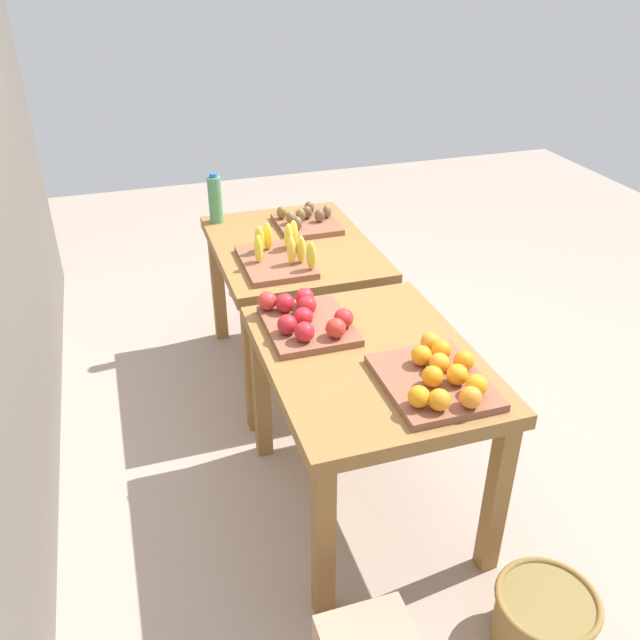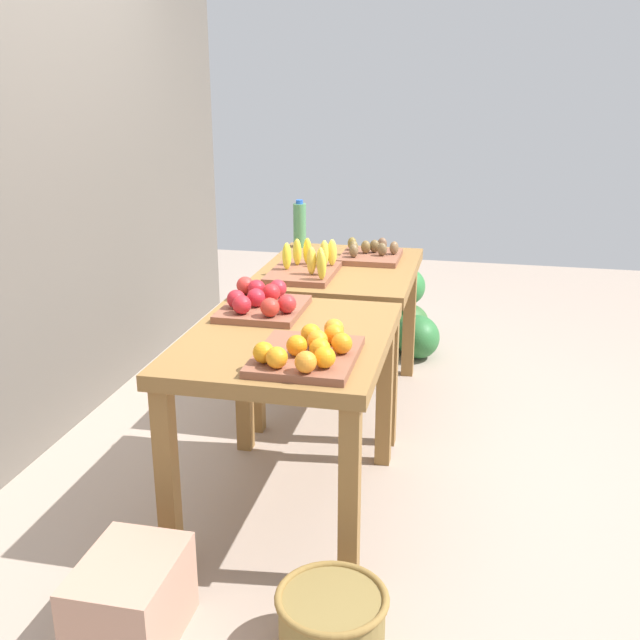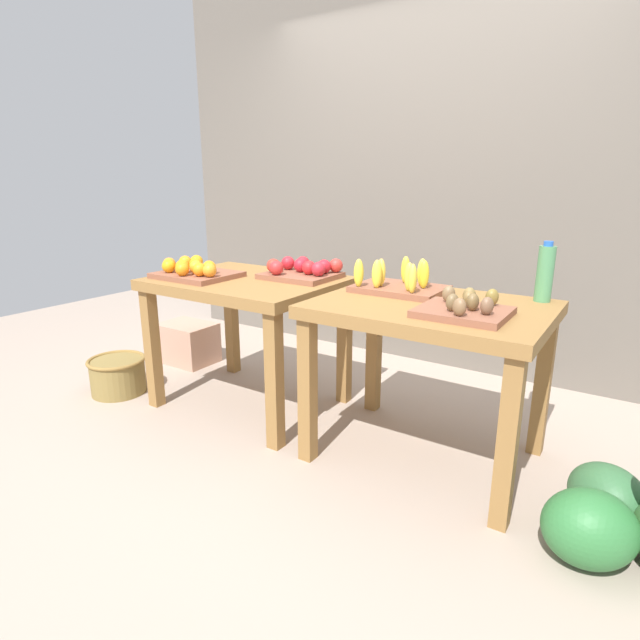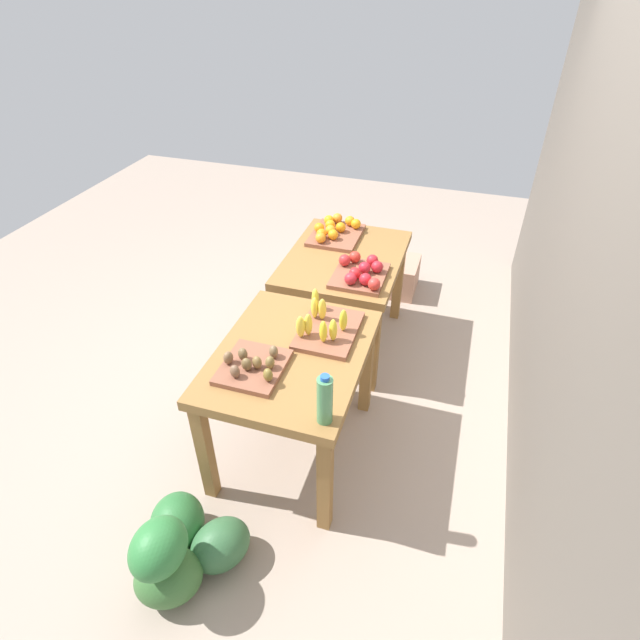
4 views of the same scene
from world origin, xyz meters
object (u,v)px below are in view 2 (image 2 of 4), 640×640
Objects in this scene: display_table_right at (340,287)px; cardboard_produce_box at (131,601)px; apple_bin at (262,302)px; water_bottle at (300,225)px; banana_crate at (306,267)px; orange_bin at (309,351)px; display_table_left at (287,362)px; kiwi_bin at (370,254)px; wicker_basket at (332,624)px; watermelon_pile at (403,322)px.

display_table_right is 2.09m from cardboard_produce_box.
apple_bin is 1.46× the size of water_bottle.
banana_crate reaches higher than apple_bin.
display_table_left is at bearing 29.66° from orange_bin.
display_table_left is at bearing 174.14° from kiwi_bin.
display_table_left is 3.73× the size of water_bottle.
display_table_right reaches higher than wicker_basket.
display_table_left is 1.33m from kiwi_bin.
cardboard_produce_box is at bearing -179.49° from water_bottle.
cardboard_produce_box is at bearing 169.13° from watermelon_pile.
apple_bin is 1.13× the size of kiwi_bin.
kiwi_bin is (1.05, -0.32, -0.01)m from apple_bin.
cardboard_produce_box is (-2.20, 0.44, -0.66)m from kiwi_bin.
water_bottle is 0.42× the size of watermelon_pile.
watermelon_pile is (1.13, -0.39, -0.64)m from banana_crate.
orange_bin reaches higher than watermelon_pile.
kiwi_bin is (0.20, -0.14, 0.15)m from display_table_right.
display_table_left is 2.56× the size of apple_bin.
water_bottle reaches higher than banana_crate.
apple_bin is at bearing -173.69° from water_bottle.
watermelon_pile is at bearing 1.85° from wicker_basket.
kiwi_bin is at bearing -32.33° from banana_crate.
banana_crate is (0.90, 0.13, 0.16)m from display_table_left.
display_table_right is 1.56× the size of watermelon_pile.
water_bottle reaches higher than wicker_basket.
display_table_right is 2.04m from wicker_basket.
display_table_right is 2.36× the size of banana_crate.
kiwi_bin is 0.95m from watermelon_pile.
orange_bin is 1.27× the size of wicker_basket.
apple_bin is at bearing -5.95° from cardboard_produce_box.
display_table_right reaches higher than watermelon_pile.
apple_bin reaches higher than watermelon_pile.
display_table_right is at bearing -11.91° from apple_bin.
watermelon_pile is 1.67× the size of cardboard_produce_box.
wicker_basket is at bearing -160.23° from orange_bin.
water_bottle reaches higher than orange_bin.
display_table_right is 1.41m from orange_bin.
orange_bin is 1.64× the size of water_bottle.
apple_bin is 1.39m from wicker_basket.
apple_bin reaches higher than orange_bin.
watermelon_pile is at bearing -9.85° from kiwi_bin.
display_table_right is at bearing 145.41° from kiwi_bin.
display_table_right is 2.28× the size of orange_bin.
cardboard_produce_box is (-2.00, 0.30, -0.52)m from display_table_right.
display_table_right is 2.89× the size of kiwi_bin.
watermelon_pile is (0.90, -0.26, -0.47)m from display_table_right.
kiwi_bin is 2.34m from cardboard_produce_box.
display_table_right is 3.73× the size of water_bottle.
banana_crate reaches higher than watermelon_pile.
wicker_basket is at bearing -178.15° from watermelon_pile.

